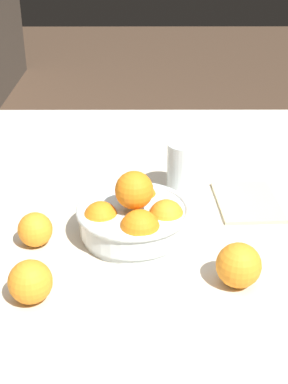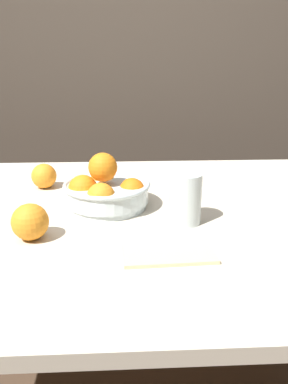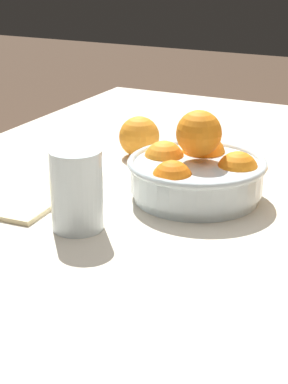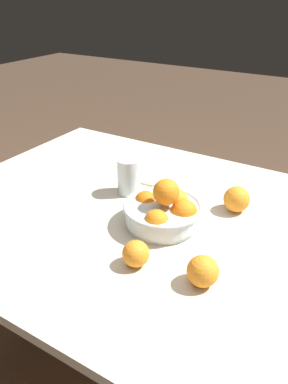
% 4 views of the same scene
% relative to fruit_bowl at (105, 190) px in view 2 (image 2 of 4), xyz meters
% --- Properties ---
extents(back_wall, '(8.00, 0.05, 2.60)m').
position_rel_fruit_bowl_xyz_m(back_wall, '(0.03, 1.09, 0.49)').
color(back_wall, '#4C4238').
rests_on(back_wall, ground_plane).
extents(dining_table, '(1.49, 1.04, 0.76)m').
position_rel_fruit_bowl_xyz_m(dining_table, '(0.03, -0.02, -0.11)').
color(dining_table, beige).
rests_on(dining_table, ground_plane).
extents(fruit_bowl, '(0.23, 0.23, 0.15)m').
position_rel_fruit_bowl_xyz_m(fruit_bowl, '(0.00, 0.00, 0.00)').
color(fruit_bowl, silver).
rests_on(fruit_bowl, dining_table).
extents(juice_glass, '(0.08, 0.08, 0.12)m').
position_rel_fruit_bowl_xyz_m(juice_glass, '(0.20, -0.11, 0.01)').
color(juice_glass, '#F4A314').
rests_on(juice_glass, dining_table).
extents(orange_loose_near_bowl, '(0.08, 0.08, 0.08)m').
position_rel_fruit_bowl_xyz_m(orange_loose_near_bowl, '(-0.20, 0.18, -0.01)').
color(orange_loose_near_bowl, orange).
rests_on(orange_loose_near_bowl, dining_table).
extents(orange_loose_front, '(0.08, 0.08, 0.08)m').
position_rel_fruit_bowl_xyz_m(orange_loose_front, '(-0.16, -0.19, -0.01)').
color(orange_loose_front, orange).
rests_on(orange_loose_front, dining_table).
extents(orange_loose_aside, '(0.07, 0.07, 0.07)m').
position_rel_fruit_bowl_xyz_m(orange_loose_aside, '(-0.03, 0.20, -0.01)').
color(orange_loose_aside, orange).
rests_on(orange_loose_aside, dining_table).
extents(napkin, '(0.19, 0.15, 0.01)m').
position_rel_fruit_bowl_xyz_m(napkin, '(0.14, -0.26, -0.04)').
color(napkin, beige).
rests_on(napkin, dining_table).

